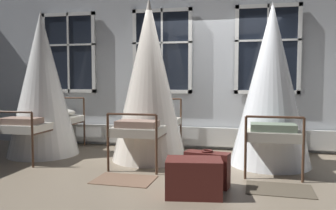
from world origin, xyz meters
The scene contains 10 objects.
ground centered at (0.00, 0.00, 0.00)m, with size 21.90×21.90×0.00m, color gray.
back_wall_with_windows centered at (0.00, 1.06, 1.57)m, with size 10.55×0.10×3.14m, color silver.
window_bank centered at (0.00, 0.94, 1.10)m, with size 7.20×0.10×2.67m.
cot_first centered at (-2.97, -0.11, 1.25)m, with size 1.26×1.84×2.58m.
cot_second centered at (-0.99, -0.10, 1.32)m, with size 1.26×1.86×2.71m.
cot_third centered at (0.99, -0.08, 1.24)m, with size 1.26×1.86×2.56m.
rug_second centered at (-1.00, -1.37, 0.01)m, with size 0.80×0.56×0.01m, color brown.
rug_third centered at (1.00, -1.37, 0.01)m, with size 0.80×0.56×0.01m, color brown.
suitcase_dark centered at (0.12, -1.42, 0.22)m, with size 0.59×0.31×0.47m.
travel_trunk centered at (0.00, -1.82, 0.22)m, with size 0.64×0.40×0.44m, color #5B231E.
Camera 1 is at (0.50, -5.69, 1.34)m, focal length 36.69 mm.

